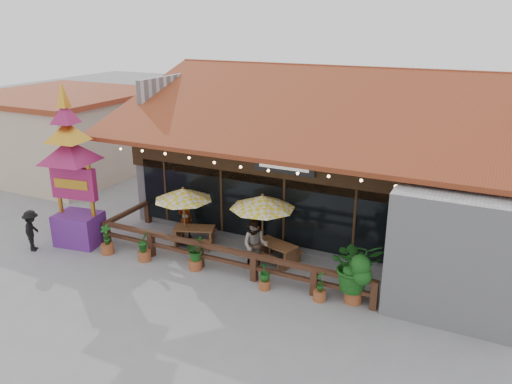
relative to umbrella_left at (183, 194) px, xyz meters
The scene contains 19 objects.
ground 4.47m from the umbrella_left, 11.13° to the right, with size 100.00×100.00×0.00m, color gray.
restaurant_building 7.19m from the umbrella_left, 54.25° to the left, with size 15.50×14.73×6.09m.
patio_railing 2.39m from the umbrella_left, 31.67° to the right, with size 10.00×2.60×0.92m.
neighbor_building 12.23m from the umbrella_left, 154.71° to the left, with size 8.40×8.40×4.22m.
umbrella_left is the anchor object (origin of this frame).
umbrella_right 3.02m from the umbrella_left, ahead, with size 2.67×2.67×2.38m.
picnic_table_left 1.53m from the umbrella_left, 19.34° to the left, with size 1.80×1.68×0.70m.
picnic_table_right 3.85m from the umbrella_left, ahead, with size 1.73×1.60×0.69m.
thai_sign_tower 4.13m from the umbrella_left, 155.50° to the right, with size 2.67×2.67×6.35m.
tropical_plant 6.76m from the umbrella_left, ahead, with size 1.87×1.78×2.01m.
diner_a 1.40m from the umbrella_left, 121.97° to the left, with size 0.54×0.36×1.48m, color #3B2613.
diner_b 3.38m from the umbrella_left, 10.76° to the right, with size 0.85×0.67×1.76m, color #3B2613.
diner_c 2.86m from the umbrella_left, 16.22° to the left, with size 0.83×0.34×1.41m, color #3B2613.
pedestrian 5.51m from the umbrella_left, 149.08° to the right, with size 0.98×0.56×1.51m, color black.
planter_a 3.14m from the umbrella_left, 138.60° to the right, with size 0.44×0.44×1.09m.
planter_b 2.30m from the umbrella_left, 108.16° to the right, with size 0.44×0.45×1.08m.
planter_c 2.42m from the umbrella_left, 46.93° to the right, with size 0.85×0.86×1.07m.
planter_d 4.55m from the umbrella_left, 22.15° to the right, with size 0.44×0.44×0.88m.
planter_e 6.09m from the umbrella_left, 14.67° to the right, with size 0.39×0.39×0.94m.
Camera 1 is at (5.72, -13.09, 7.87)m, focal length 35.00 mm.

